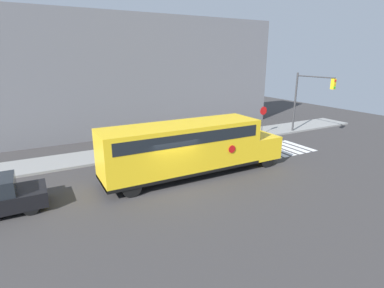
{
  "coord_description": "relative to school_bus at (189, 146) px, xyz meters",
  "views": [
    {
      "loc": [
        -6.19,
        -13.53,
        6.59
      ],
      "look_at": [
        1.85,
        1.22,
        1.7
      ],
      "focal_mm": 28.0,
      "sensor_mm": 36.0,
      "label": 1
    }
  ],
  "objects": [
    {
      "name": "sidewalk_strip",
      "position": [
        -1.36,
        5.78,
        -1.7
      ],
      "size": [
        44.0,
        3.0,
        0.15
      ],
      "color": "gray",
      "rests_on": "ground"
    },
    {
      "name": "school_bus",
      "position": [
        0.0,
        0.0,
        0.0
      ],
      "size": [
        10.86,
        2.57,
        3.08
      ],
      "color": "yellow",
      "rests_on": "ground"
    },
    {
      "name": "traffic_light",
      "position": [
        13.17,
        3.37,
        1.78
      ],
      "size": [
        0.28,
        3.83,
        5.3
      ],
      "color": "#38383A",
      "rests_on": "ground"
    },
    {
      "name": "building_backdrop",
      "position": [
        -1.36,
        12.28,
        3.26
      ],
      "size": [
        32.0,
        4.0,
        10.05
      ],
      "color": "slate",
      "rests_on": "ground"
    },
    {
      "name": "ground_plane",
      "position": [
        -1.36,
        -0.72,
        -1.77
      ],
      "size": [
        60.0,
        60.0,
        0.0
      ],
      "primitive_type": "plane",
      "color": "#3A3838"
    },
    {
      "name": "crosswalk_stripes",
      "position": [
        8.22,
        1.28,
        -1.77
      ],
      "size": [
        4.7,
        3.2,
        0.01
      ],
      "color": "white",
      "rests_on": "ground"
    },
    {
      "name": "stop_sign",
      "position": [
        9.86,
        5.0,
        -0.08
      ],
      "size": [
        0.71,
        0.1,
        2.55
      ],
      "color": "#38383A",
      "rests_on": "ground"
    }
  ]
}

